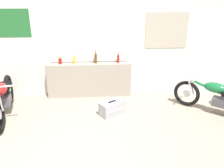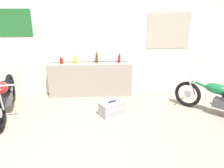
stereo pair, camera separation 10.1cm
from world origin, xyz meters
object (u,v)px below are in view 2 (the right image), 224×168
object	(u,v)px
motorcycle_green	(221,98)
hard_case_silver	(112,108)
bottle_left_center	(75,59)
bottle_leftmost	(61,60)
bottle_center	(97,58)
bottle_right_center	(119,58)
motorcycle_red	(5,96)

from	to	relation	value
motorcycle_green	hard_case_silver	world-z (taller)	motorcycle_green
hard_case_silver	bottle_left_center	bearing A→B (deg)	127.50
motorcycle_green	bottle_leftmost	bearing A→B (deg)	159.91
bottle_leftmost	bottle_left_center	xyz separation A→B (m)	(0.35, -0.02, 0.03)
bottle_leftmost	bottle_center	distance (m)	0.88
bottle_left_center	hard_case_silver	xyz separation A→B (m)	(0.85, -1.10, -0.82)
bottle_right_center	motorcycle_red	world-z (taller)	bottle_right_center
bottle_leftmost	bottle_center	world-z (taller)	bottle_center
bottle_left_center	bottle_center	size ratio (longest dim) A/B	0.79
motorcycle_red	motorcycle_green	xyz separation A→B (m)	(4.58, -0.34, -0.02)
bottle_leftmost	motorcycle_red	bearing A→B (deg)	-139.49
bottle_center	bottle_right_center	world-z (taller)	bottle_center
bottle_left_center	bottle_right_center	distance (m)	1.09
bottle_left_center	hard_case_silver	size ratio (longest dim) A/B	0.40
motorcycle_red	hard_case_silver	xyz separation A→B (m)	(2.29, -0.18, -0.26)
bottle_leftmost	hard_case_silver	xyz separation A→B (m)	(1.20, -1.12, -0.79)
bottle_left_center	hard_case_silver	world-z (taller)	bottle_left_center
bottle_left_center	bottle_center	bearing A→B (deg)	1.40
bottle_center	hard_case_silver	distance (m)	1.44
bottle_center	motorcycle_red	size ratio (longest dim) A/B	0.15
bottle_leftmost	motorcycle_red	xyz separation A→B (m)	(-1.10, -0.94, -0.53)
bottle_center	hard_case_silver	xyz separation A→B (m)	(0.32, -1.12, -0.85)
bottle_right_center	motorcycle_green	xyz separation A→B (m)	(2.05, -1.27, -0.59)
bottle_center	motorcycle_red	bearing A→B (deg)	-154.73
bottle_leftmost	hard_case_silver	size ratio (longest dim) A/B	0.30
bottle_center	bottle_right_center	xyz separation A→B (m)	(0.56, -0.00, -0.02)
bottle_left_center	motorcycle_green	distance (m)	3.43
bottle_left_center	motorcycle_green	world-z (taller)	bottle_left_center
bottle_leftmost	bottle_right_center	distance (m)	1.44
bottle_left_center	motorcycle_red	distance (m)	1.80
bottle_center	bottle_right_center	bearing A→B (deg)	-0.42
bottle_left_center	motorcycle_red	bearing A→B (deg)	-147.53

